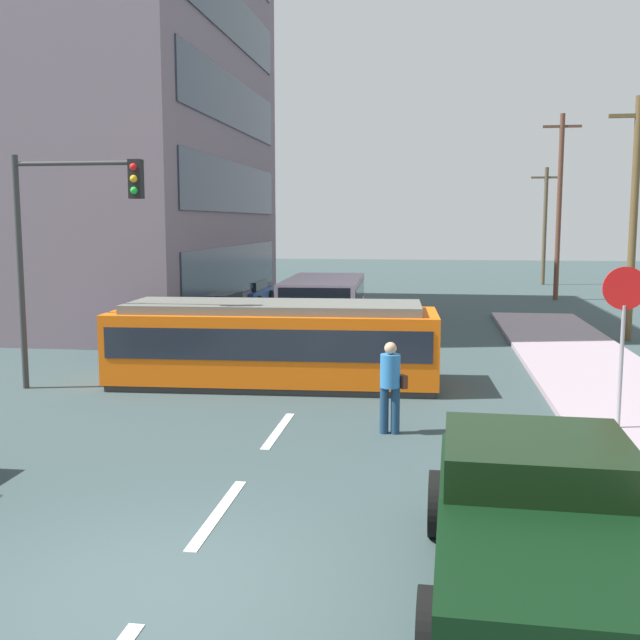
{
  "coord_description": "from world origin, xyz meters",
  "views": [
    {
      "loc": [
        2.69,
        -7.21,
        3.79
      ],
      "look_at": [
        0.21,
        9.81,
        1.56
      ],
      "focal_mm": 42.45,
      "sensor_mm": 36.0,
      "label": 1
    }
  ],
  "objects_px": {
    "traffic_light_mast": "(67,227)",
    "utility_pole_distant": "(545,224)",
    "city_bus": "(324,301)",
    "parked_sedan_mid": "(165,331)",
    "utility_pole_far": "(559,204)",
    "parked_sedan_far": "(214,308)",
    "parked_sedan_furthest": "(245,293)",
    "streetcar_tram": "(274,342)",
    "pickup_truck_parked": "(540,525)",
    "stop_sign": "(624,314)",
    "utility_pole_mid": "(634,215)",
    "pedestrian_crossing": "(391,382)"
  },
  "relations": [
    {
      "from": "streetcar_tram",
      "to": "pickup_truck_parked",
      "type": "relative_size",
      "value": 1.51
    },
    {
      "from": "pickup_truck_parked",
      "to": "traffic_light_mast",
      "type": "bearing_deg",
      "value": 137.16
    },
    {
      "from": "stop_sign",
      "to": "utility_pole_distant",
      "type": "xyz_separation_m",
      "value": [
        3.42,
        33.56,
        1.5
      ]
    },
    {
      "from": "utility_pole_far",
      "to": "pickup_truck_parked",
      "type": "bearing_deg",
      "value": -99.23
    },
    {
      "from": "streetcar_tram",
      "to": "city_bus",
      "type": "xyz_separation_m",
      "value": [
        -0.05,
        8.71,
        0.07
      ]
    },
    {
      "from": "city_bus",
      "to": "stop_sign",
      "type": "height_order",
      "value": "stop_sign"
    },
    {
      "from": "parked_sedan_far",
      "to": "parked_sedan_furthest",
      "type": "distance_m",
      "value": 5.93
    },
    {
      "from": "utility_pole_mid",
      "to": "parked_sedan_mid",
      "type": "bearing_deg",
      "value": -163.6
    },
    {
      "from": "utility_pole_mid",
      "to": "city_bus",
      "type": "bearing_deg",
      "value": 176.43
    },
    {
      "from": "utility_pole_far",
      "to": "parked_sedan_mid",
      "type": "bearing_deg",
      "value": -128.98
    },
    {
      "from": "city_bus",
      "to": "parked_sedan_mid",
      "type": "height_order",
      "value": "city_bus"
    },
    {
      "from": "pedestrian_crossing",
      "to": "streetcar_tram",
      "type": "bearing_deg",
      "value": 127.4
    },
    {
      "from": "parked_sedan_furthest",
      "to": "utility_pole_distant",
      "type": "height_order",
      "value": "utility_pole_distant"
    },
    {
      "from": "pedestrian_crossing",
      "to": "parked_sedan_mid",
      "type": "height_order",
      "value": "pedestrian_crossing"
    },
    {
      "from": "parked_sedan_furthest",
      "to": "utility_pole_far",
      "type": "relative_size",
      "value": 0.49
    },
    {
      "from": "traffic_light_mast",
      "to": "pickup_truck_parked",
      "type": "bearing_deg",
      "value": -42.84
    },
    {
      "from": "streetcar_tram",
      "to": "parked_sedan_furthest",
      "type": "distance_m",
      "value": 16.46
    },
    {
      "from": "parked_sedan_furthest",
      "to": "parked_sedan_mid",
      "type": "bearing_deg",
      "value": -87.4
    },
    {
      "from": "streetcar_tram",
      "to": "parked_sedan_furthest",
      "type": "height_order",
      "value": "streetcar_tram"
    },
    {
      "from": "pedestrian_crossing",
      "to": "utility_pole_mid",
      "type": "relative_size",
      "value": 0.22
    },
    {
      "from": "parked_sedan_furthest",
      "to": "utility_pole_mid",
      "type": "xyz_separation_m",
      "value": [
        14.55,
        -7.7,
        3.39
      ]
    },
    {
      "from": "pedestrian_crossing",
      "to": "utility_pole_distant",
      "type": "bearing_deg",
      "value": 77.62
    },
    {
      "from": "streetcar_tram",
      "to": "parked_sedan_mid",
      "type": "bearing_deg",
      "value": 135.99
    },
    {
      "from": "streetcar_tram",
      "to": "pickup_truck_parked",
      "type": "xyz_separation_m",
      "value": [
        4.7,
        -9.71,
        -0.2
      ]
    },
    {
      "from": "traffic_light_mast",
      "to": "utility_pole_distant",
      "type": "height_order",
      "value": "utility_pole_distant"
    },
    {
      "from": "stop_sign",
      "to": "traffic_light_mast",
      "type": "bearing_deg",
      "value": 169.66
    },
    {
      "from": "traffic_light_mast",
      "to": "parked_sedan_furthest",
      "type": "bearing_deg",
      "value": 90.76
    },
    {
      "from": "utility_pole_mid",
      "to": "parked_sedan_far",
      "type": "bearing_deg",
      "value": 172.89
    },
    {
      "from": "parked_sedan_mid",
      "to": "utility_pole_far",
      "type": "bearing_deg",
      "value": 51.02
    },
    {
      "from": "parked_sedan_far",
      "to": "parked_sedan_furthest",
      "type": "relative_size",
      "value": 0.97
    },
    {
      "from": "pedestrian_crossing",
      "to": "parked_sedan_furthest",
      "type": "xyz_separation_m",
      "value": [
        -7.55,
        19.6,
        -0.32
      ]
    },
    {
      "from": "pickup_truck_parked",
      "to": "utility_pole_distant",
      "type": "height_order",
      "value": "utility_pole_distant"
    },
    {
      "from": "city_bus",
      "to": "parked_sedan_mid",
      "type": "xyz_separation_m",
      "value": [
        -4.05,
        -4.74,
        -0.45
      ]
    },
    {
      "from": "utility_pole_far",
      "to": "traffic_light_mast",
      "type": "bearing_deg",
      "value": -122.36
    },
    {
      "from": "traffic_light_mast",
      "to": "parked_sedan_mid",
      "type": "bearing_deg",
      "value": 86.59
    },
    {
      "from": "parked_sedan_far",
      "to": "utility_pole_far",
      "type": "bearing_deg",
      "value": 38.5
    },
    {
      "from": "streetcar_tram",
      "to": "utility_pole_mid",
      "type": "relative_size",
      "value": 1.0
    },
    {
      "from": "streetcar_tram",
      "to": "utility_pole_distant",
      "type": "xyz_separation_m",
      "value": [
        10.38,
        30.23,
        2.69
      ]
    },
    {
      "from": "city_bus",
      "to": "pickup_truck_parked",
      "type": "distance_m",
      "value": 19.02
    },
    {
      "from": "traffic_light_mast",
      "to": "utility_pole_distant",
      "type": "distance_m",
      "value": 34.79
    },
    {
      "from": "city_bus",
      "to": "utility_pole_distant",
      "type": "relative_size",
      "value": 0.85
    },
    {
      "from": "city_bus",
      "to": "parked_sedan_far",
      "type": "xyz_separation_m",
      "value": [
        -4.27,
        1.15,
        -0.45
      ]
    },
    {
      "from": "city_bus",
      "to": "utility_pole_far",
      "type": "height_order",
      "value": "utility_pole_far"
    },
    {
      "from": "pedestrian_crossing",
      "to": "pickup_truck_parked",
      "type": "bearing_deg",
      "value": -73.1
    },
    {
      "from": "traffic_light_mast",
      "to": "utility_pole_far",
      "type": "distance_m",
      "value": 26.38
    },
    {
      "from": "streetcar_tram",
      "to": "pedestrian_crossing",
      "type": "relative_size",
      "value": 4.58
    },
    {
      "from": "stop_sign",
      "to": "utility_pole_mid",
      "type": "height_order",
      "value": "utility_pole_mid"
    },
    {
      "from": "city_bus",
      "to": "stop_sign",
      "type": "relative_size",
      "value": 2.07
    },
    {
      "from": "traffic_light_mast",
      "to": "utility_pole_distant",
      "type": "bearing_deg",
      "value": 64.83
    },
    {
      "from": "utility_pole_far",
      "to": "utility_pole_distant",
      "type": "height_order",
      "value": "utility_pole_far"
    }
  ]
}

